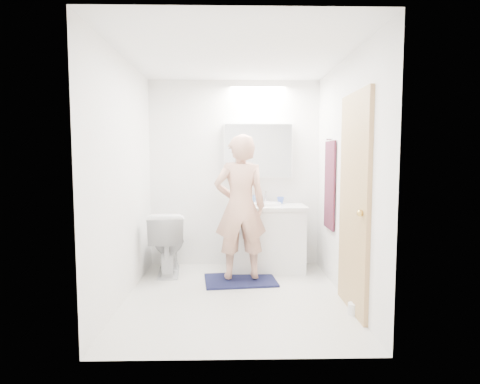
{
  "coord_description": "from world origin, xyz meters",
  "views": [
    {
      "loc": [
        -0.04,
        -3.91,
        1.42
      ],
      "look_at": [
        0.05,
        0.25,
        1.05
      ],
      "focal_mm": 29.61,
      "sensor_mm": 36.0,
      "label": 1
    }
  ],
  "objects_px": {
    "vanity_cabinet": "(267,239)",
    "soap_bottle_a": "(243,194)",
    "soap_bottle_b": "(256,197)",
    "toilet": "(168,242)",
    "toothbrush_cup": "(280,200)",
    "person": "(240,207)",
    "medicine_cabinet": "(258,151)",
    "toilet_paper_roll": "(354,309)"
  },
  "relations": [
    {
      "from": "vanity_cabinet",
      "to": "toothbrush_cup",
      "type": "relative_size",
      "value": 9.58
    },
    {
      "from": "person",
      "to": "toilet",
      "type": "bearing_deg",
      "value": -27.41
    },
    {
      "from": "person",
      "to": "vanity_cabinet",
      "type": "bearing_deg",
      "value": -132.91
    },
    {
      "from": "soap_bottle_a",
      "to": "toilet_paper_roll",
      "type": "relative_size",
      "value": 2.24
    },
    {
      "from": "toilet_paper_roll",
      "to": "soap_bottle_b",
      "type": "bearing_deg",
      "value": 116.02
    },
    {
      "from": "person",
      "to": "toilet_paper_roll",
      "type": "distance_m",
      "value": 1.62
    },
    {
      "from": "soap_bottle_a",
      "to": "toothbrush_cup",
      "type": "height_order",
      "value": "soap_bottle_a"
    },
    {
      "from": "toilet",
      "to": "toilet_paper_roll",
      "type": "distance_m",
      "value": 2.33
    },
    {
      "from": "medicine_cabinet",
      "to": "toilet",
      "type": "distance_m",
      "value": 1.62
    },
    {
      "from": "medicine_cabinet",
      "to": "toilet",
      "type": "bearing_deg",
      "value": -163.85
    },
    {
      "from": "soap_bottle_a",
      "to": "toilet",
      "type": "bearing_deg",
      "value": -164.02
    },
    {
      "from": "soap_bottle_b",
      "to": "toothbrush_cup",
      "type": "distance_m",
      "value": 0.31
    },
    {
      "from": "medicine_cabinet",
      "to": "person",
      "type": "relative_size",
      "value": 0.54
    },
    {
      "from": "toilet",
      "to": "toothbrush_cup",
      "type": "bearing_deg",
      "value": -174.51
    },
    {
      "from": "toilet",
      "to": "person",
      "type": "bearing_deg",
      "value": 153.15
    },
    {
      "from": "vanity_cabinet",
      "to": "toilet_paper_roll",
      "type": "height_order",
      "value": "vanity_cabinet"
    },
    {
      "from": "soap_bottle_a",
      "to": "soap_bottle_b",
      "type": "distance_m",
      "value": 0.18
    },
    {
      "from": "toilet",
      "to": "toothbrush_cup",
      "type": "distance_m",
      "value": 1.52
    },
    {
      "from": "soap_bottle_a",
      "to": "toothbrush_cup",
      "type": "distance_m",
      "value": 0.49
    },
    {
      "from": "medicine_cabinet",
      "to": "soap_bottle_b",
      "type": "relative_size",
      "value": 5.55
    },
    {
      "from": "vanity_cabinet",
      "to": "toothbrush_cup",
      "type": "height_order",
      "value": "toothbrush_cup"
    },
    {
      "from": "toilet",
      "to": "soap_bottle_b",
      "type": "height_order",
      "value": "soap_bottle_b"
    },
    {
      "from": "vanity_cabinet",
      "to": "soap_bottle_a",
      "type": "distance_m",
      "value": 0.65
    },
    {
      "from": "soap_bottle_a",
      "to": "toilet_paper_roll",
      "type": "bearing_deg",
      "value": -58.67
    },
    {
      "from": "vanity_cabinet",
      "to": "soap_bottle_b",
      "type": "bearing_deg",
      "value": 124.5
    },
    {
      "from": "person",
      "to": "soap_bottle_b",
      "type": "height_order",
      "value": "person"
    },
    {
      "from": "toothbrush_cup",
      "to": "vanity_cabinet",
      "type": "bearing_deg",
      "value": -139.44
    },
    {
      "from": "toilet",
      "to": "soap_bottle_a",
      "type": "xyz_separation_m",
      "value": [
        0.93,
        0.27,
        0.56
      ]
    },
    {
      "from": "medicine_cabinet",
      "to": "soap_bottle_b",
      "type": "bearing_deg",
      "value": -124.45
    },
    {
      "from": "soap_bottle_a",
      "to": "person",
      "type": "bearing_deg",
      "value": -94.11
    },
    {
      "from": "toothbrush_cup",
      "to": "person",
      "type": "bearing_deg",
      "value": -130.6
    },
    {
      "from": "toilet",
      "to": "toothbrush_cup",
      "type": "height_order",
      "value": "toothbrush_cup"
    },
    {
      "from": "toilet",
      "to": "soap_bottle_b",
      "type": "distance_m",
      "value": 1.25
    },
    {
      "from": "soap_bottle_b",
      "to": "toothbrush_cup",
      "type": "bearing_deg",
      "value": -3.68
    },
    {
      "from": "toilet",
      "to": "medicine_cabinet",
      "type": "bearing_deg",
      "value": -169.37
    },
    {
      "from": "person",
      "to": "toothbrush_cup",
      "type": "distance_m",
      "value": 0.82
    },
    {
      "from": "toilet",
      "to": "person",
      "type": "relative_size",
      "value": 0.47
    },
    {
      "from": "person",
      "to": "toothbrush_cup",
      "type": "xyz_separation_m",
      "value": [
        0.53,
        0.62,
        0.01
      ]
    },
    {
      "from": "medicine_cabinet",
      "to": "toilet_paper_roll",
      "type": "distance_m",
      "value": 2.32
    },
    {
      "from": "toothbrush_cup",
      "to": "toilet",
      "type": "bearing_deg",
      "value": -168.98
    },
    {
      "from": "person",
      "to": "medicine_cabinet",
      "type": "bearing_deg",
      "value": -115.86
    },
    {
      "from": "toilet",
      "to": "person",
      "type": "xyz_separation_m",
      "value": [
        0.88,
        -0.34,
        0.48
      ]
    }
  ]
}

